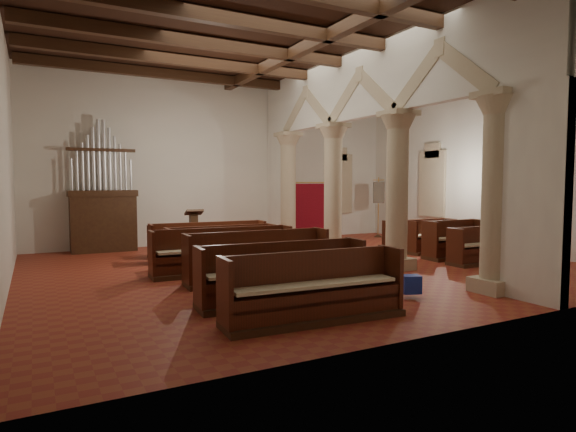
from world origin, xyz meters
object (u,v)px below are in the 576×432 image
at_px(lectern, 194,233).
at_px(nave_pew_0, 314,299).
at_px(pipe_organ, 103,210).
at_px(aisle_pew_0, 479,252).
at_px(processional_banner, 378,217).

bearing_deg(lectern, nave_pew_0, -89.94).
relative_size(pipe_organ, lectern, 3.17).
bearing_deg(lectern, aisle_pew_0, -40.80).
distance_m(pipe_organ, aisle_pew_0, 11.61).
bearing_deg(nave_pew_0, pipe_organ, 104.37).
relative_size(lectern, nave_pew_0, 0.44).
bearing_deg(processional_banner, aisle_pew_0, -103.65).
bearing_deg(pipe_organ, nave_pew_0, -78.78).
relative_size(pipe_organ, processional_banner, 1.79).
distance_m(processional_banner, nave_pew_0, 12.53).
height_order(processional_banner, nave_pew_0, processional_banner).
bearing_deg(aisle_pew_0, processional_banner, 76.27).
bearing_deg(processional_banner, lectern, -176.26).
height_order(lectern, aisle_pew_0, lectern).
bearing_deg(aisle_pew_0, lectern, 135.95).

